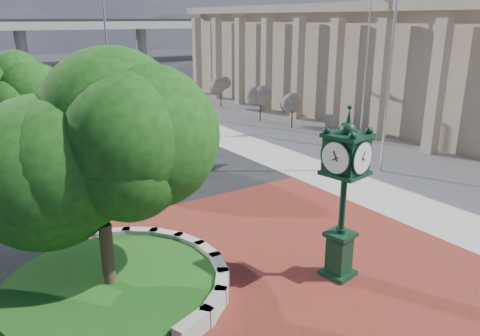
% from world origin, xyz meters
% --- Properties ---
extents(ground, '(200.00, 200.00, 0.00)m').
position_xyz_m(ground, '(0.00, 0.00, 0.00)').
color(ground, black).
rests_on(ground, ground).
extents(plaza, '(12.00, 12.00, 0.04)m').
position_xyz_m(plaza, '(0.00, -1.00, 0.02)').
color(plaza, maroon).
rests_on(plaza, ground).
extents(sidewalk, '(20.00, 50.00, 0.04)m').
position_xyz_m(sidewalk, '(16.00, 10.00, 0.02)').
color(sidewalk, '#9E9B93').
rests_on(sidewalk, ground).
extents(planter_wall, '(2.96, 6.77, 0.54)m').
position_xyz_m(planter_wall, '(-2.71, -0.00, 0.27)').
color(planter_wall, '#9E9B93').
rests_on(planter_wall, ground).
extents(grass_bed, '(6.10, 6.10, 0.40)m').
position_xyz_m(grass_bed, '(-5.00, 0.00, 0.20)').
color(grass_bed, '#194413').
rests_on(grass_bed, ground).
extents(civic_building, '(17.35, 44.00, 8.60)m').
position_xyz_m(civic_building, '(23.60, 12.00, 4.33)').
color(civic_building, tan).
rests_on(civic_building, ground).
extents(tree_planter, '(5.20, 5.20, 6.33)m').
position_xyz_m(tree_planter, '(-5.00, 0.00, 3.72)').
color(tree_planter, '#38281C').
rests_on(tree_planter, ground).
extents(tree_street, '(4.40, 4.40, 5.45)m').
position_xyz_m(tree_street, '(-4.00, 18.00, 3.24)').
color(tree_street, '#38281C').
rests_on(tree_street, ground).
extents(post_clock, '(1.24, 1.24, 5.22)m').
position_xyz_m(post_clock, '(1.14, -2.92, 2.87)').
color(post_clock, black).
rests_on(post_clock, ground).
extents(parked_car, '(3.07, 4.64, 1.47)m').
position_xyz_m(parked_car, '(-0.49, 36.50, 0.73)').
color(parked_car, '#540D0C').
rests_on(parked_car, ground).
extents(flagpole_a, '(1.76, 0.64, 11.62)m').
position_xyz_m(flagpole_a, '(10.41, 3.27, 5.95)').
color(flagpole_a, silver).
rests_on(flagpole_a, ground).
extents(flagpole_b, '(1.58, 0.18, 10.10)m').
position_xyz_m(flagpole_b, '(15.00, 8.85, 5.17)').
color(flagpole_b, silver).
rests_on(flagpole_b, ground).
extents(street_lamp_near, '(2.12, 1.05, 9.97)m').
position_xyz_m(street_lamp_near, '(5.21, 28.90, 5.84)').
color(street_lamp_near, slate).
rests_on(street_lamp_near, ground).
extents(shrub_near, '(1.20, 1.20, 2.20)m').
position_xyz_m(shrub_near, '(13.01, 13.55, 1.59)').
color(shrub_near, '#38281C').
rests_on(shrub_near, ground).
extents(shrub_mid, '(1.20, 1.20, 2.20)m').
position_xyz_m(shrub_mid, '(12.57, 16.82, 1.59)').
color(shrub_mid, '#38281C').
rests_on(shrub_mid, ground).
extents(shrub_far, '(1.20, 1.20, 2.20)m').
position_xyz_m(shrub_far, '(13.32, 23.79, 1.59)').
color(shrub_far, '#38281C').
rests_on(shrub_far, ground).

